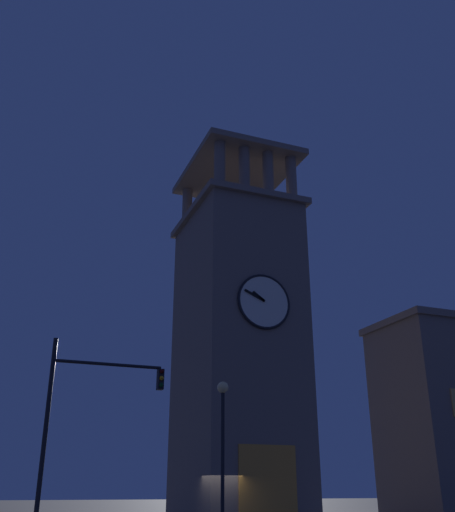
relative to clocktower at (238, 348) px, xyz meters
The scene contains 3 objects.
clocktower is the anchor object (origin of this frame).
traffic_signal_near 16.35m from the clocktower, 47.25° to the left, with size 4.08×0.41×6.85m.
street_lamp 13.65m from the clocktower, 64.95° to the left, with size 0.44×0.44×5.74m.
Camera 1 is at (10.65, 28.59, 1.82)m, focal length 40.74 mm.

